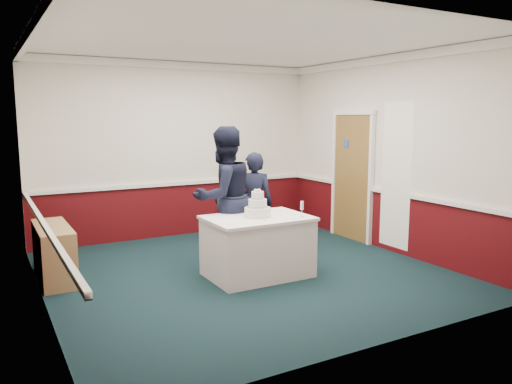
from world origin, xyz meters
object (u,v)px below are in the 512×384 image
person_woman (254,204)px  wedding_cake (258,208)px  sideboard (54,253)px  person_man (224,197)px  champagne_flute (302,206)px  cake_table (258,246)px  cake_knife (263,220)px

person_woman → wedding_cake: bearing=97.6°
wedding_cake → sideboard: bearing=154.2°
wedding_cake → person_man: person_man is taller
person_man → person_woman: bearing=-166.1°
champagne_flute → person_man: (-0.69, 0.90, 0.05)m
wedding_cake → person_man: bearing=106.5°
wedding_cake → champagne_flute: size_ratio=1.78×
cake_table → person_woman: 1.08m
cake_knife → person_woman: person_woman is taller
cake_table → person_man: bearing=106.5°
champagne_flute → person_man: 1.14m
cake_knife → person_woman: (0.48, 1.11, -0.01)m
sideboard → person_woman: bearing=-4.6°
cake_table → person_man: 0.87m
cake_knife → person_woman: 1.21m
person_woman → cake_table: bearing=97.6°
wedding_cake → person_woman: size_ratio=0.23×
person_man → person_woman: person_man is taller
sideboard → person_woman: size_ratio=0.77×
person_man → cake_table: bearing=96.2°
champagne_flute → person_woman: bearing=92.5°
cake_knife → sideboard: bearing=161.8°
wedding_cake → cake_knife: 0.23m
cake_table → champagne_flute: 0.78m
sideboard → wedding_cake: (2.35, -1.13, 0.55)m
sideboard → champagne_flute: bearing=-26.4°
sideboard → cake_table: size_ratio=0.91×
sideboard → wedding_cake: 2.67m
person_man → person_woman: 0.72m
person_man → wedding_cake: bearing=96.2°
person_woman → champagne_flute: bearing=126.3°
champagne_flute → person_woman: person_woman is taller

